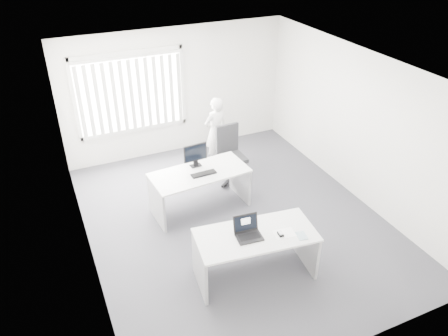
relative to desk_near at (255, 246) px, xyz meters
name	(u,v)px	position (x,y,z in m)	size (l,w,h in m)	color
ground	(234,220)	(0.31, 1.36, -0.58)	(6.00, 6.00, 0.00)	#4F5057
wall_back	(176,92)	(0.31, 4.36, 0.82)	(5.00, 0.02, 2.80)	white
wall_front	(352,271)	(0.31, -1.64, 0.82)	(5.00, 0.02, 2.80)	white
wall_left	(79,186)	(-2.19, 1.36, 0.82)	(0.02, 6.00, 2.80)	white
wall_right	(357,125)	(2.81, 1.36, 0.82)	(0.02, 6.00, 2.80)	white
ceiling	(237,69)	(0.31, 1.36, 2.22)	(5.00, 6.00, 0.02)	white
window	(131,93)	(-0.69, 4.32, 0.97)	(2.32, 0.06, 1.76)	silver
blinds	(132,95)	(-0.69, 4.26, 0.94)	(2.20, 0.10, 1.50)	silver
desk_near	(255,246)	(0.00, 0.00, 0.00)	(1.84, 1.03, 0.80)	silver
desk_far	(200,182)	(-0.11, 1.95, 0.00)	(1.80, 0.95, 0.80)	silver
office_chair	(231,163)	(0.85, 2.68, -0.22)	(0.67, 0.67, 1.16)	black
person	(216,131)	(0.83, 3.40, 0.19)	(0.56, 0.37, 1.53)	silver
laptop	(250,230)	(-0.13, -0.03, 0.37)	(0.37, 0.33, 0.29)	black
paper_sheet	(284,233)	(0.38, -0.15, 0.22)	(0.30, 0.21, 0.00)	white
mouse	(281,234)	(0.31, -0.16, 0.25)	(0.06, 0.11, 0.05)	#B7B7BA
booklet	(302,236)	(0.58, -0.31, 0.23)	(0.13, 0.19, 0.01)	white
keyboard	(204,174)	(-0.07, 1.85, 0.23)	(0.46, 0.15, 0.02)	black
monitor	(195,155)	(-0.10, 2.18, 0.44)	(0.44, 0.13, 0.44)	black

